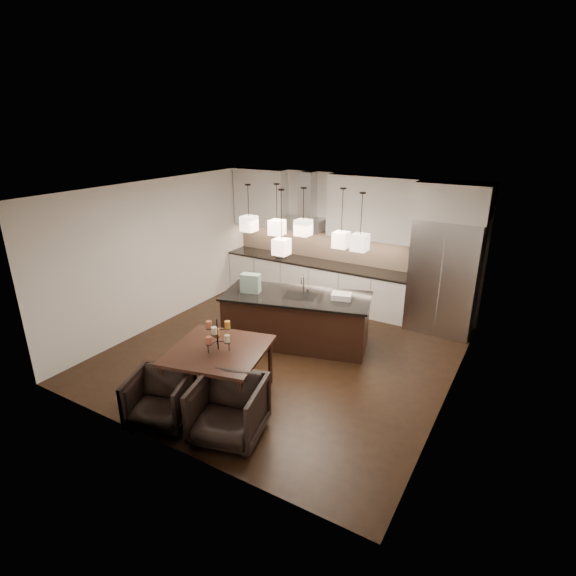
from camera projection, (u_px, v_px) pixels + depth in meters
The scene contains 37 objects.
floor at pixel (282, 354), 7.81m from camera, with size 5.50×5.50×0.02m, color black.
ceiling at pixel (281, 190), 6.82m from camera, with size 5.50×5.50×0.02m, color white.
wall_back at pixel (349, 241), 9.55m from camera, with size 5.50×0.02×2.80m, color silver.
wall_front at pixel (156, 346), 5.09m from camera, with size 5.50×0.02×2.80m, color silver.
wall_left at pixel (159, 254), 8.62m from camera, with size 0.02×5.50×2.80m, color silver.
wall_right at pixel (458, 311), 6.01m from camera, with size 0.02×5.50×2.80m, color silver.
refrigerator at pixel (444, 276), 8.36m from camera, with size 1.20×0.72×2.15m, color #B7B7BA.
fridge_panel at pixel (454, 201), 7.87m from camera, with size 1.26×0.72×0.65m, color silver.
lower_cabinets at pixel (315, 283), 9.91m from camera, with size 4.21×0.62×0.88m, color silver.
countertop at pixel (315, 263), 9.75m from camera, with size 4.21×0.66×0.04m, color black.
backsplash at pixel (322, 245), 9.88m from camera, with size 4.21×0.02×0.63m, color tan.
upper_cab_left at pixel (261, 197), 10.12m from camera, with size 1.25×0.35×1.25m, color silver.
upper_cab_right at pixel (373, 208), 8.86m from camera, with size 1.86×0.35×1.25m, color silver.
hood_canopy at pixel (304, 224), 9.65m from camera, with size 0.90×0.52×0.24m, color #B7B7BA.
hood_chimney at pixel (307, 195), 9.53m from camera, with size 0.30×0.28×0.96m, color #B7B7BA.
fruit_bowl at pixel (281, 256), 10.09m from camera, with size 0.26×0.26×0.06m, color silver.
island_body at pixel (296, 320), 8.05m from camera, with size 2.50×1.00×0.88m, color black.
island_top at pixel (297, 296), 7.89m from camera, with size 2.58×1.08×0.04m, color black.
faucet at pixel (304, 284), 7.89m from camera, with size 0.10×0.24×0.38m, color silver, non-canonical shape.
tote_bag at pixel (251, 283), 7.97m from camera, with size 0.34×0.18×0.34m, color #1E4A35.
food_container at pixel (342, 296), 7.70m from camera, with size 0.34×0.24×0.10m, color silver.
dining_table at pixel (220, 373), 6.46m from camera, with size 1.30×1.30×0.78m, color black, non-canonical shape.
candelabra at pixel (217, 334), 6.25m from camera, with size 0.37×0.37×0.46m, color black, non-canonical shape.
candle_a at pixel (227, 339), 6.22m from camera, with size 0.08×0.08×0.10m, color beige.
candle_b at pixel (217, 333), 6.39m from camera, with size 0.08×0.08×0.10m, color orange.
candle_c at pixel (209, 340), 6.17m from camera, with size 0.08×0.08×0.10m, color #AC563D.
candle_d at pixel (227, 325), 6.25m from camera, with size 0.08×0.08×0.10m, color orange.
candle_e at pixel (209, 325), 6.26m from camera, with size 0.08×0.08×0.10m, color #AC563D.
candle_f at pixel (214, 331), 6.08m from camera, with size 0.08×0.08×0.10m, color beige.
armchair_left at pixel (160, 399), 5.91m from camera, with size 0.76×0.78×0.71m, color black.
armchair_right at pixel (229, 410), 5.63m from camera, with size 0.84×0.87×0.79m, color black.
pendant_a at pixel (249, 224), 7.75m from camera, with size 0.24×0.24×0.26m, color beige.
pendant_b at pixel (277, 227), 7.87m from camera, with size 0.24×0.24×0.26m, color beige.
pendant_c at pixel (303, 228), 7.39m from camera, with size 0.24×0.24×0.26m, color beige.
pendant_d at pixel (341, 240), 7.40m from camera, with size 0.24×0.24×0.26m, color beige.
pendant_e at pixel (360, 242), 6.94m from camera, with size 0.24×0.24×0.26m, color beige.
pendant_f at pixel (281, 247), 7.30m from camera, with size 0.24×0.24×0.26m, color beige.
Camera 1 is at (3.58, -5.92, 3.80)m, focal length 28.00 mm.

